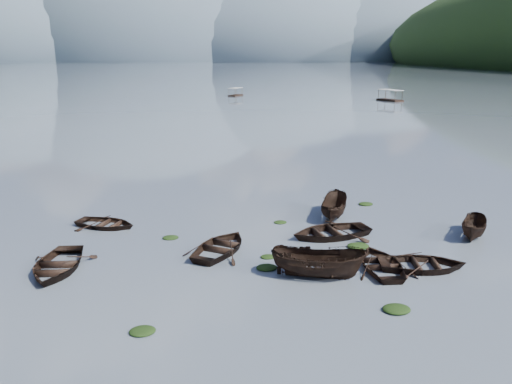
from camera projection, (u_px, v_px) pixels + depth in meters
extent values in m
plane|color=#535C68|center=(295.00, 304.00, 22.75)|extent=(2400.00, 2400.00, 0.00)
ellipsoid|color=#475666|center=(26.00, 61.00, 843.15)|extent=(520.00, 520.00, 280.00)
ellipsoid|color=#475666|center=(147.00, 60.00, 871.79)|extent=(520.00, 520.00, 340.00)
ellipsoid|color=#475666|center=(260.00, 60.00, 900.43)|extent=(520.00, 520.00, 260.00)
ellipsoid|color=#475666|center=(355.00, 60.00, 926.20)|extent=(520.00, 520.00, 220.00)
imported|color=black|center=(57.00, 270.00, 26.27)|extent=(3.93, 5.19, 1.01)
imported|color=black|center=(221.00, 251.00, 28.79)|extent=(5.40, 5.81, 0.98)
imported|color=black|center=(317.00, 277.00, 25.44)|extent=(5.14, 3.35, 1.86)
imported|color=black|center=(381.00, 268.00, 26.55)|extent=(3.44, 4.59, 0.90)
imported|color=black|center=(422.00, 269.00, 26.39)|extent=(5.11, 4.06, 0.95)
imported|color=black|center=(473.00, 236.00, 31.12)|extent=(3.38, 3.82, 1.44)
imported|color=black|center=(106.00, 227.00, 32.85)|extent=(5.02, 4.49, 0.86)
imported|color=black|center=(330.00, 236.00, 31.12)|extent=(5.67, 4.51, 1.06)
imported|color=black|center=(333.00, 217.00, 34.84)|extent=(3.33, 4.69, 1.70)
ellipsoid|color=black|center=(143.00, 332.00, 20.40)|extent=(1.09, 0.89, 0.24)
ellipsoid|color=black|center=(267.00, 269.00, 26.45)|extent=(1.12, 0.90, 0.25)
ellipsoid|color=black|center=(396.00, 311.00, 22.12)|extent=(1.27, 1.01, 0.27)
ellipsoid|color=black|center=(268.00, 257.00, 27.91)|extent=(0.83, 0.70, 0.18)
ellipsoid|color=black|center=(358.00, 247.00, 29.37)|extent=(1.32, 1.05, 0.27)
ellipsoid|color=black|center=(171.00, 238.00, 30.80)|extent=(1.00, 0.81, 0.21)
ellipsoid|color=black|center=(280.00, 223.00, 33.64)|extent=(0.88, 0.73, 0.18)
ellipsoid|color=black|center=(366.00, 205.00, 37.66)|extent=(1.10, 0.88, 0.24)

